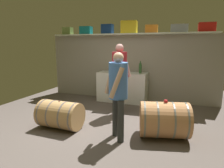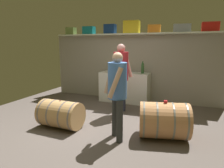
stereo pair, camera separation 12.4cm
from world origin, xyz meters
The scene contains 18 objects.
ground_plane centered at (0.00, 0.64, -0.01)m, with size 6.30×8.29×0.02m, color #5B514B.
back_wall_panel centered at (0.00, 2.55, 0.96)m, with size 5.10×0.10×1.92m, color gray.
high_shelf_board centered at (0.00, 2.40, 1.94)m, with size 4.69×0.40×0.03m, color silver.
toolcase_olive centered at (-1.99, 2.40, 2.07)m, with size 0.30×0.19×0.23m, color olive.
toolcase_teal centered at (-1.35, 2.40, 2.07)m, with size 0.34×0.25×0.23m, color #11727B.
toolcase_navy centered at (-0.65, 2.40, 2.09)m, with size 0.33×0.23×0.27m, color navy.
toolcase_yellow centered at (0.01, 2.40, 2.13)m, with size 0.44×0.29×0.35m, color yellow.
toolcase_orange centered at (0.65, 2.40, 2.06)m, with size 0.33×0.18×0.22m, color orange.
toolcase_grey centered at (1.36, 2.40, 2.06)m, with size 0.43×0.26×0.20m, color gray.
toolcase_red centered at (2.02, 2.40, 2.07)m, with size 0.40×0.21×0.23m, color red.
work_cabinet centered at (-0.12, 2.21, 0.43)m, with size 1.42×0.54×0.86m, color white.
wine_bottle_green centered at (0.40, 2.22, 1.01)m, with size 0.08×0.08×0.34m.
wine_glass centered at (-0.03, 2.37, 0.96)m, with size 0.09×0.09×0.15m.
wine_barrel_near centered at (1.26, 0.23, 0.32)m, with size 0.97×0.82×0.65m.
wine_barrel_far centered at (-0.72, -0.06, 0.28)m, with size 0.86×0.57×0.56m.
tasting_cup centered at (1.27, 0.23, 0.67)m, with size 0.06×0.06×0.04m, color red.
winemaker_pouring centered at (0.11, 1.22, 1.02)m, with size 0.42×0.51×1.66m.
visitor_tasting centered at (0.50, -0.11, 0.93)m, with size 0.45×0.49×1.51m.
Camera 1 is at (1.50, -3.22, 1.62)m, focal length 31.74 mm.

